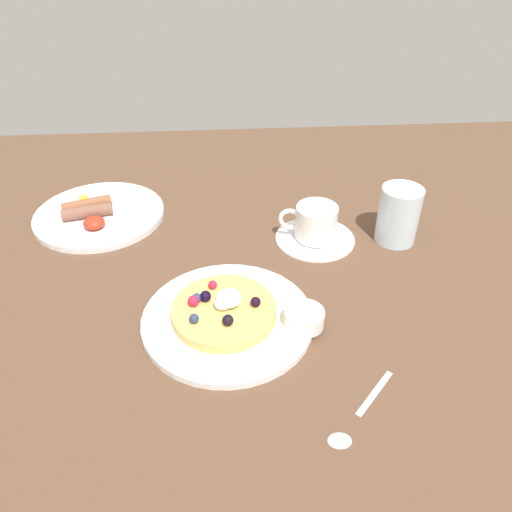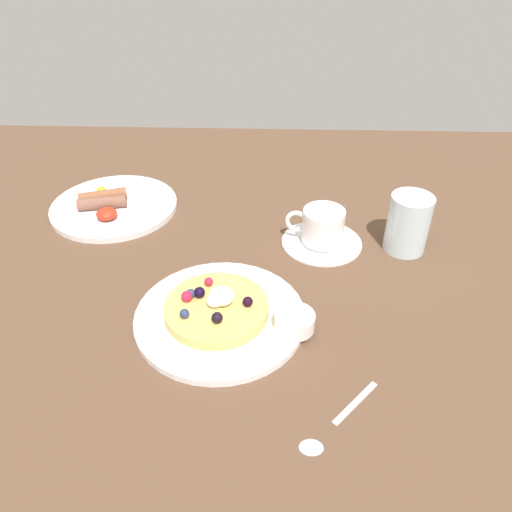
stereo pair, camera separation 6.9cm
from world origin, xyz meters
name	(u,v)px [view 2 (the right image)]	position (x,y,z in m)	size (l,w,h in m)	color
ground_plane	(251,280)	(0.00, 0.00, -0.01)	(2.10, 1.25, 0.03)	brown
pancake_plate	(220,317)	(-0.04, -0.11, 0.01)	(0.25, 0.25, 0.01)	white
pancake_with_berries	(216,307)	(-0.05, -0.11, 0.02)	(0.15, 0.15, 0.04)	#D5B55E
syrup_ramekin	(295,321)	(0.07, -0.14, 0.02)	(0.06, 0.06, 0.03)	white
breakfast_plate	(114,206)	(-0.28, 0.20, 0.01)	(0.25, 0.25, 0.01)	white
fried_breakfast	(103,201)	(-0.30, 0.19, 0.02)	(0.10, 0.14, 0.03)	brown
coffee_saucer	(322,242)	(0.12, 0.09, 0.00)	(0.14, 0.14, 0.01)	white
coffee_cup	(322,225)	(0.12, 0.09, 0.04)	(0.10, 0.07, 0.06)	white
teaspoon	(328,430)	(0.10, -0.30, 0.00)	(0.10, 0.11, 0.01)	silver
water_glass	(408,223)	(0.27, 0.08, 0.05)	(0.07, 0.07, 0.10)	silver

